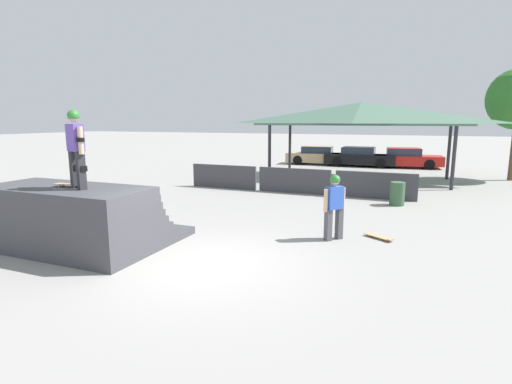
# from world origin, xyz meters

# --- Properties ---
(ground_plane) EXTENTS (160.00, 160.00, 0.00)m
(ground_plane) POSITION_xyz_m (0.00, 0.00, 0.00)
(ground_plane) COLOR gray
(quarter_pipe_ramp) EXTENTS (4.00, 3.24, 1.53)m
(quarter_pipe_ramp) POSITION_xyz_m (-3.29, -0.09, 0.68)
(quarter_pipe_ramp) COLOR #424247
(quarter_pipe_ramp) RESTS_ON ground
(skater_on_deck) EXTENTS (0.75, 0.43, 1.75)m
(skater_on_deck) POSITION_xyz_m (-2.79, -0.42, 2.53)
(skater_on_deck) COLOR #2D2D33
(skater_on_deck) RESTS_ON quarter_pipe_ramp
(skateboard_on_deck) EXTENTS (0.78, 0.25, 0.09)m
(skateboard_on_deck) POSITION_xyz_m (-3.16, -0.33, 1.58)
(skateboard_on_deck) COLOR silver
(skateboard_on_deck) RESTS_ON quarter_pipe_ramp
(bystander_walking) EXTENTS (0.50, 0.58, 1.69)m
(bystander_walking) POSITION_xyz_m (2.33, 2.86, 0.99)
(bystander_walking) COLOR #4C4C51
(bystander_walking) RESTS_ON ground
(skateboard_on_ground) EXTENTS (0.81, 0.61, 0.09)m
(skateboard_on_ground) POSITION_xyz_m (3.44, 3.36, 0.06)
(skateboard_on_ground) COLOR red
(skateboard_on_ground) RESTS_ON ground
(barrier_fence) EXTENTS (9.74, 0.12, 1.05)m
(barrier_fence) POSITION_xyz_m (-0.57, 8.93, 0.53)
(barrier_fence) COLOR #3D3D42
(barrier_fence) RESTS_ON ground
(pavilion_shelter) EXTENTS (10.10, 4.11, 3.93)m
(pavilion_shelter) POSITION_xyz_m (1.37, 14.01, 3.35)
(pavilion_shelter) COLOR #2D2D33
(pavilion_shelter) RESTS_ON ground
(trash_bin) EXTENTS (0.52, 0.52, 0.85)m
(trash_bin) POSITION_xyz_m (3.61, 7.95, 0.42)
(trash_bin) COLOR #385B3D
(trash_bin) RESTS_ON ground
(parked_car_tan) EXTENTS (4.51, 1.99, 1.27)m
(parked_car_tan) POSITION_xyz_m (-2.24, 20.29, 0.60)
(parked_car_tan) COLOR tan
(parked_car_tan) RESTS_ON ground
(parked_car_black) EXTENTS (4.59, 1.83, 1.27)m
(parked_car_black) POSITION_xyz_m (0.58, 20.23, 0.60)
(parked_car_black) COLOR black
(parked_car_black) RESTS_ON ground
(parked_car_red) EXTENTS (4.68, 2.18, 1.27)m
(parked_car_red) POSITION_xyz_m (3.41, 20.50, 0.60)
(parked_car_red) COLOR red
(parked_car_red) RESTS_ON ground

